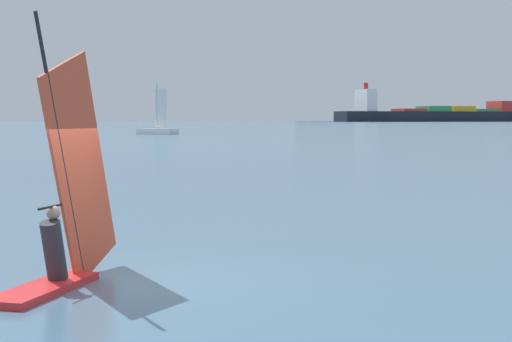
# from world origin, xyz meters

# --- Properties ---
(ground_plane) EXTENTS (4000.00, 4000.00, 0.00)m
(ground_plane) POSITION_xyz_m (0.00, 0.00, 0.00)
(ground_plane) COLOR #476B84
(windsurfer) EXTENTS (1.11, 3.83, 4.41)m
(windsurfer) POSITION_xyz_m (-1.12, -0.26, 1.05)
(windsurfer) COLOR red
(windsurfer) RESTS_ON ground_plane
(cargo_ship) EXTENTS (207.10, 116.51, 35.56)m
(cargo_ship) POSITION_xyz_m (114.87, 787.73, 7.41)
(cargo_ship) COLOR black
(cargo_ship) RESTS_ON ground_plane
(small_sailboat) EXTENTS (7.64, 5.26, 8.88)m
(small_sailboat) POSITION_xyz_m (-25.84, 128.04, 0.80)
(small_sailboat) COLOR white
(small_sailboat) RESTS_ON ground_plane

